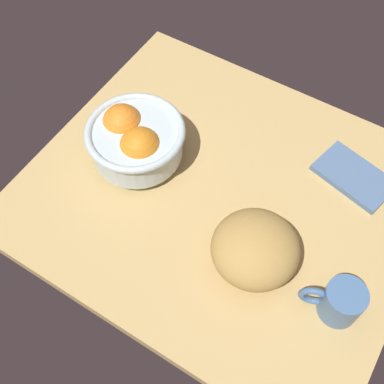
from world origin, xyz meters
TOP-DOWN VIEW (x-y plane):
  - ground_plane at (0.00, 0.00)cm, footprint 78.18×67.75cm
  - fruit_bowl at (-20.20, -1.87)cm, footprint 20.57×20.57cm
  - bread_loaf at (12.37, -10.24)cm, footprint 20.82×20.78cm
  - napkin_folded at (21.52, 17.44)cm, footprint 17.67×13.04cm
  - mug at (29.32, -11.00)cm, footprint 11.00×7.22cm

SIDE VIEW (x-z plane):
  - ground_plane at x=0.00cm, z-range -3.00..0.00cm
  - napkin_folded at x=21.52cm, z-range 0.00..1.36cm
  - mug at x=29.32cm, z-range 0.00..7.84cm
  - bread_loaf at x=12.37cm, z-range 0.00..9.79cm
  - fruit_bowl at x=-20.20cm, z-range 0.35..11.71cm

